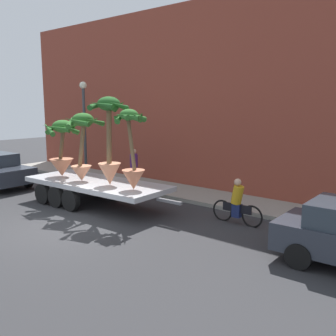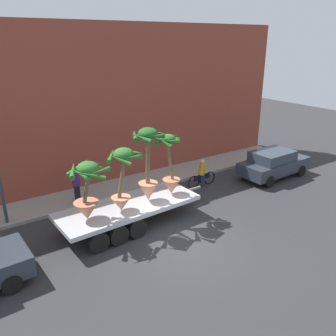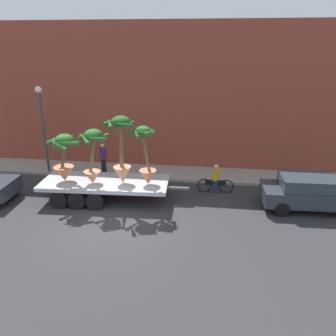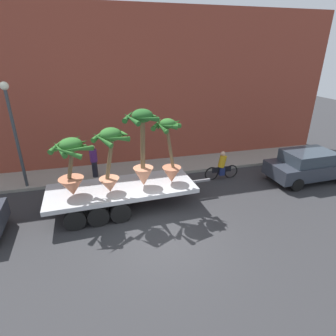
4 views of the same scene
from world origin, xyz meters
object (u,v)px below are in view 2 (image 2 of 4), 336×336
(potted_palm_rear, at_px, (148,164))
(potted_palm_front, at_px, (170,166))
(flatbed_trailer, at_px, (123,211))
(potted_palm_middle, at_px, (123,176))
(parked_car, at_px, (273,163))
(pedestrian_near_gate, at_px, (76,184))
(potted_palm_extra, at_px, (87,191))
(cyclist, at_px, (202,174))

(potted_palm_rear, relative_size, potted_palm_front, 1.15)
(flatbed_trailer, distance_m, potted_palm_middle, 1.72)
(parked_car, height_order, pedestrian_near_gate, pedestrian_near_gate)
(pedestrian_near_gate, bearing_deg, potted_palm_extra, -102.23)
(potted_palm_rear, xyz_separation_m, potted_palm_extra, (-2.73, -0.11, -0.47))
(parked_car, bearing_deg, potted_palm_front, -177.07)
(cyclist, xyz_separation_m, pedestrian_near_gate, (-6.32, 1.58, 0.37))
(flatbed_trailer, relative_size, parked_car, 1.61)
(potted_palm_rear, xyz_separation_m, pedestrian_near_gate, (-2.00, 3.23, -1.57))
(potted_palm_middle, bearing_deg, potted_palm_rear, 9.02)
(flatbed_trailer, relative_size, potted_palm_middle, 2.72)
(potted_palm_extra, distance_m, pedestrian_near_gate, 3.60)
(cyclist, height_order, parked_car, parked_car)
(potted_palm_middle, bearing_deg, parked_car, 3.55)
(potted_palm_rear, distance_m, potted_palm_middle, 1.30)
(potted_palm_rear, distance_m, potted_palm_extra, 2.77)
(potted_palm_extra, bearing_deg, cyclist, 14.08)
(potted_palm_middle, xyz_separation_m, pedestrian_near_gate, (-0.73, 3.44, -1.41))
(flatbed_trailer, height_order, potted_palm_rear, potted_palm_rear)
(potted_palm_front, xyz_separation_m, pedestrian_near_gate, (-3.12, 3.21, -1.27))
(potted_palm_extra, relative_size, parked_car, 0.52)
(potted_palm_extra, bearing_deg, flatbed_trailer, 7.44)
(potted_palm_middle, height_order, pedestrian_near_gate, potted_palm_middle)
(potted_palm_rear, height_order, pedestrian_near_gate, potted_palm_rear)
(potted_palm_extra, height_order, cyclist, potted_palm_extra)
(potted_palm_front, bearing_deg, potted_palm_rear, -178.63)
(flatbed_trailer, bearing_deg, potted_palm_front, -1.57)
(cyclist, bearing_deg, potted_palm_front, -153.04)
(potted_palm_front, height_order, pedestrian_near_gate, potted_palm_front)
(flatbed_trailer, distance_m, parked_car, 9.72)
(potted_palm_rear, relative_size, potted_palm_middle, 1.23)
(flatbed_trailer, bearing_deg, parked_car, 1.87)
(parked_car, bearing_deg, cyclist, 163.49)
(flatbed_trailer, distance_m, pedestrian_near_gate, 3.26)
(cyclist, bearing_deg, parked_car, -16.51)
(cyclist, bearing_deg, flatbed_trailer, -164.12)
(potted_palm_middle, xyz_separation_m, parked_car, (9.81, 0.61, -1.63))
(flatbed_trailer, xyz_separation_m, potted_palm_extra, (-1.55, -0.20, 1.38))
(flatbed_trailer, bearing_deg, cyclist, 15.88)
(potted_palm_front, bearing_deg, flatbed_trailer, 178.43)
(potted_palm_front, relative_size, pedestrian_near_gate, 1.61)
(potted_palm_extra, bearing_deg, potted_palm_middle, -3.54)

